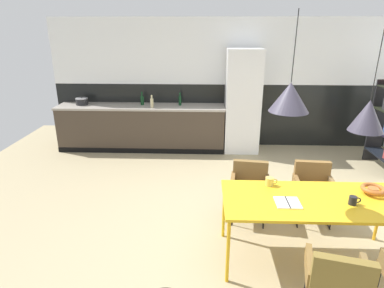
% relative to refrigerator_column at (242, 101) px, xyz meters
% --- Properties ---
extents(ground_plane, '(9.21, 9.21, 0.00)m').
position_rel_refrigerator_column_xyz_m(ground_plane, '(-0.33, -3.04, -1.02)').
color(ground_plane, tan).
extents(back_wall_splashback_dark, '(7.09, 0.12, 1.30)m').
position_rel_refrigerator_column_xyz_m(back_wall_splashback_dark, '(-0.33, 0.36, -0.37)').
color(back_wall_splashback_dark, black).
rests_on(back_wall_splashback_dark, ground).
extents(back_wall_panel_upper, '(7.09, 0.12, 1.30)m').
position_rel_refrigerator_column_xyz_m(back_wall_panel_upper, '(-0.33, 0.36, 0.94)').
color(back_wall_panel_upper, white).
rests_on(back_wall_panel_upper, back_wall_splashback_dark).
extents(kitchen_counter, '(3.39, 0.63, 0.91)m').
position_rel_refrigerator_column_xyz_m(kitchen_counter, '(-2.04, -0.00, -0.56)').
color(kitchen_counter, '#3E3328').
rests_on(kitchen_counter, ground).
extents(refrigerator_column, '(0.68, 0.60, 2.04)m').
position_rel_refrigerator_column_xyz_m(refrigerator_column, '(0.00, 0.00, 0.00)').
color(refrigerator_column, silver).
rests_on(refrigerator_column, ground).
extents(dining_table, '(1.89, 0.83, 0.74)m').
position_rel_refrigerator_column_xyz_m(dining_table, '(0.40, -3.38, -0.32)').
color(dining_table, gold).
rests_on(dining_table, ground).
extents(armchair_head_of_table, '(0.52, 0.50, 0.76)m').
position_rel_refrigerator_column_xyz_m(armchair_head_of_table, '(0.67, -2.54, -0.53)').
color(armchair_head_of_table, brown).
rests_on(armchair_head_of_table, ground).
extents(armchair_far_side, '(0.54, 0.53, 0.75)m').
position_rel_refrigerator_column_xyz_m(armchair_far_side, '(-0.15, -2.54, -0.53)').
color(armchair_far_side, brown).
rests_on(armchair_far_side, ground).
extents(armchair_by_stool, '(0.58, 0.57, 0.78)m').
position_rel_refrigerator_column_xyz_m(armchair_by_stool, '(0.34, -4.23, -0.51)').
color(armchair_by_stool, brown).
rests_on(armchair_by_stool, ground).
extents(fruit_bowl, '(0.25, 0.25, 0.08)m').
position_rel_refrigerator_column_xyz_m(fruit_bowl, '(1.04, -3.24, -0.22)').
color(fruit_bowl, '#B2662D').
rests_on(fruit_bowl, dining_table).
extents(open_book, '(0.24, 0.24, 0.02)m').
position_rel_refrigerator_column_xyz_m(open_book, '(0.09, -3.47, -0.27)').
color(open_book, white).
rests_on(open_book, dining_table).
extents(mug_short_terracotta, '(0.12, 0.08, 0.09)m').
position_rel_refrigerator_column_xyz_m(mug_short_terracotta, '(0.74, -3.47, -0.23)').
color(mug_short_terracotta, black).
rests_on(mug_short_terracotta, dining_table).
extents(mug_tall_blue, '(0.13, 0.09, 0.09)m').
position_rel_refrigerator_column_xyz_m(mug_tall_blue, '(-0.02, -3.09, -0.23)').
color(mug_tall_blue, gold).
rests_on(mug_tall_blue, dining_table).
extents(cooking_pot, '(0.25, 0.25, 0.16)m').
position_rel_refrigerator_column_xyz_m(cooking_pot, '(-3.26, 0.05, -0.04)').
color(cooking_pot, black).
rests_on(cooking_pot, kitchen_counter).
extents(bottle_spice_small, '(0.07, 0.07, 0.27)m').
position_rel_refrigerator_column_xyz_m(bottle_spice_small, '(-2.02, 0.08, -0.00)').
color(bottle_spice_small, '#0F3319').
rests_on(bottle_spice_small, kitchen_counter).
extents(bottle_vinegar_dark, '(0.06, 0.06, 0.25)m').
position_rel_refrigerator_column_xyz_m(bottle_vinegar_dark, '(-1.78, -0.18, -0.00)').
color(bottle_vinegar_dark, tan).
rests_on(bottle_vinegar_dark, kitchen_counter).
extents(bottle_wine_green, '(0.06, 0.06, 0.26)m').
position_rel_refrigerator_column_xyz_m(bottle_wine_green, '(-1.25, 0.07, 0.00)').
color(bottle_wine_green, '#0F3319').
rests_on(bottle_wine_green, kitchen_counter).
extents(pendant_lamp_over_table_near, '(0.36, 0.36, 0.88)m').
position_rel_refrigerator_column_xyz_m(pendant_lamp_over_table_near, '(0.02, -3.42, 0.79)').
color(pendant_lamp_over_table_near, black).
extents(pendant_lamp_over_table_far, '(0.32, 0.32, 1.08)m').
position_rel_refrigerator_column_xyz_m(pendant_lamp_over_table_far, '(0.78, -3.36, 0.61)').
color(pendant_lamp_over_table_far, black).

